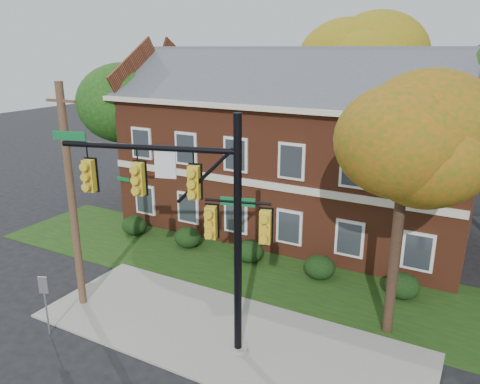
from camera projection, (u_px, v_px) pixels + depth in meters
The scene contains 15 objects.
ground at pixel (209, 350), 15.71m from camera, with size 120.00×120.00×0.00m, color black.
sidewalk at pixel (224, 334), 16.53m from camera, with size 14.00×5.00×0.08m, color gray.
grass_strip at pixel (281, 276), 20.73m from camera, with size 30.00×6.00×0.04m, color #193811.
apartment_building at pixel (294, 140), 25.17m from camera, with size 18.80×8.80×9.74m.
hedge_far_left at pixel (134, 225), 25.29m from camera, with size 1.40×1.26×1.05m, color black.
hedge_left at pixel (188, 237), 23.69m from camera, with size 1.40×1.26×1.05m, color black.
hedge_center at pixel (249, 251), 22.08m from camera, with size 1.40×1.26×1.05m, color black.
hedge_right at pixel (320, 267), 20.48m from camera, with size 1.40×1.26×1.05m, color black.
hedge_far_right at pixel (402, 286), 18.88m from camera, with size 1.40×1.26×1.05m, color black.
tree_near_right at pixel (413, 150), 14.58m from camera, with size 4.50×4.25×8.58m.
tree_left_rear at pixel (138, 100), 28.18m from camera, with size 5.40×5.10×8.88m.
tree_far_rear at pixel (363, 62), 29.98m from camera, with size 6.84×6.46×11.52m.
traffic_signal at pixel (193, 209), 14.49m from camera, with size 6.92×2.10×7.97m.
utility_pole at pixel (72, 199), 17.28m from camera, with size 1.35×0.30×8.64m.
sign_post at pixel (45, 296), 16.18m from camera, with size 0.32×0.16×2.25m.
Camera 1 is at (7.34, -11.28, 9.75)m, focal length 35.00 mm.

